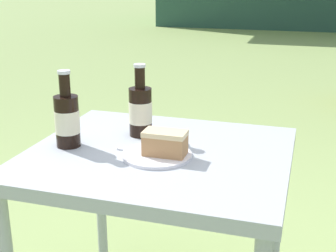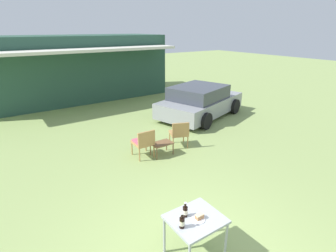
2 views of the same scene
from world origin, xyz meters
TOP-DOWN VIEW (x-y plane):
  - cabin_building at (1.31, 11.24)m, footprint 9.07×4.54m
  - parked_car at (4.70, 5.33)m, footprint 4.20×2.92m
  - wicker_chair_cushioned at (1.02, 3.43)m, footprint 0.52×0.54m
  - wicker_chair_plain at (2.23, 3.41)m, footprint 0.67×0.68m
  - garden_side_table at (1.50, 3.25)m, footprint 0.60×0.39m
  - patio_table at (0.00, 0.00)m, footprint 0.80×0.70m
  - cake_on_plate at (0.02, -0.04)m, footprint 0.21×0.21m
  - cola_bottle_near at (-0.10, 0.12)m, footprint 0.08×0.08m
  - cola_bottle_far at (-0.29, -0.04)m, footprint 0.08×0.08m
  - fork at (-0.04, -0.04)m, footprint 0.17×0.04m
  - loose_bottle_cap at (0.02, 0.03)m, footprint 0.03×0.03m

SIDE VIEW (x-z plane):
  - garden_side_table at x=1.50m, z-range 0.14..0.51m
  - wicker_chair_cushioned at x=1.02m, z-range 0.06..0.87m
  - wicker_chair_plain at x=2.23m, z-range 0.06..0.88m
  - parked_car at x=4.70m, z-range -0.02..1.24m
  - patio_table at x=0.00m, z-range 0.28..1.00m
  - fork at x=-0.04m, z-range 0.72..0.73m
  - loose_bottle_cap at x=0.02m, z-range 0.72..0.73m
  - cake_on_plate at x=0.02m, z-range 0.71..0.79m
  - cola_bottle_near at x=-0.10m, z-range 0.69..0.93m
  - cola_bottle_far at x=-0.29m, z-range 0.69..0.93m
  - cabin_building at x=1.31m, z-range 0.01..3.09m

